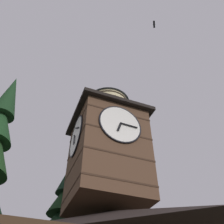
# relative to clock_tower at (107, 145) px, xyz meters

# --- Properties ---
(clock_tower) EXTENTS (4.80, 4.80, 9.38)m
(clock_tower) POSITION_rel_clock_tower_xyz_m (0.00, 0.00, 0.00)
(clock_tower) COLOR brown
(clock_tower) RESTS_ON building_main
(flying_bird_high) EXTENTS (0.43, 0.58, 0.11)m
(flying_bird_high) POSITION_rel_clock_tower_xyz_m (-2.06, 4.49, 8.96)
(flying_bird_high) COLOR black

